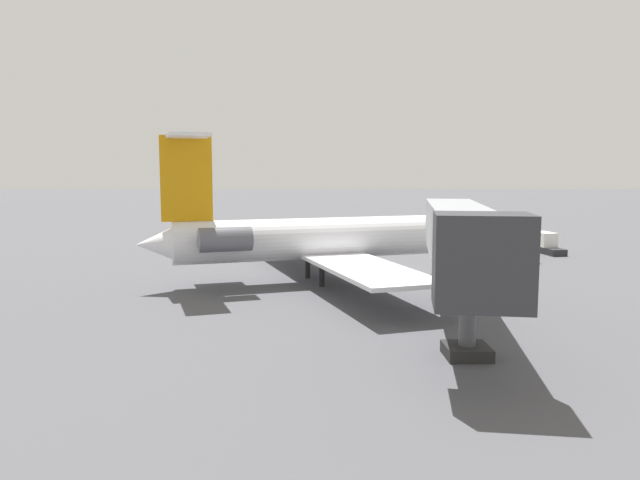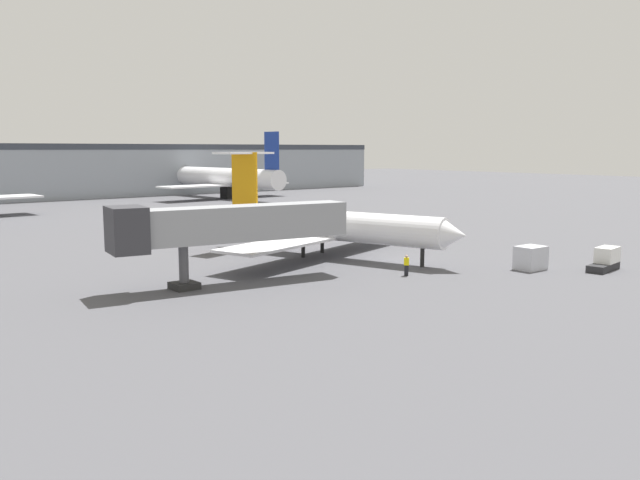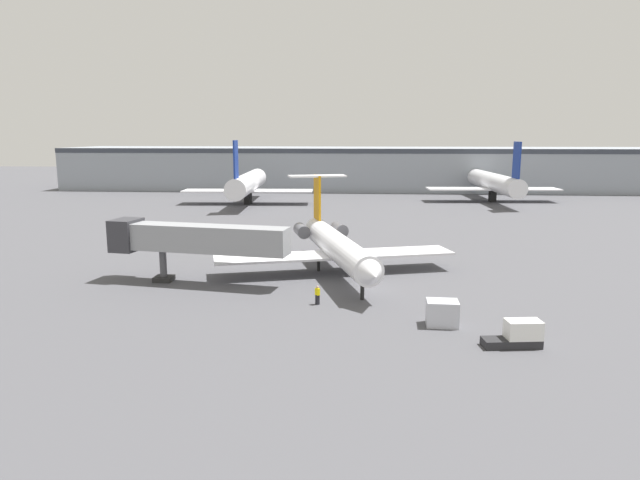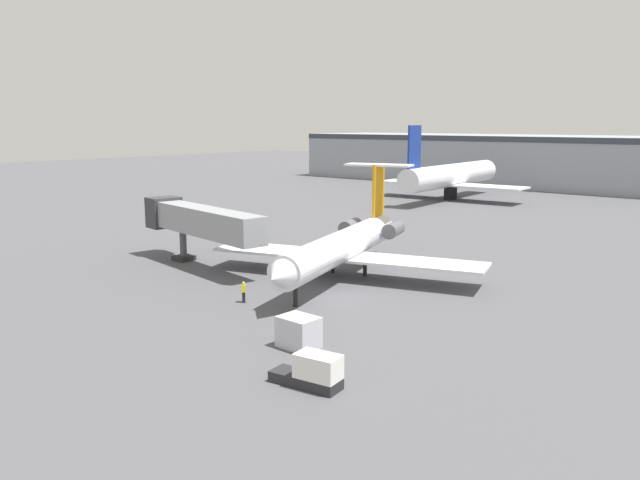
% 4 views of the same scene
% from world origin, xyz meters
% --- Properties ---
extents(ground_plane, '(400.00, 400.00, 0.10)m').
position_xyz_m(ground_plane, '(0.00, 0.00, -0.05)').
color(ground_plane, '#4C4C51').
extents(regional_jet, '(25.71, 26.50, 9.76)m').
position_xyz_m(regional_jet, '(-3.21, 6.19, 3.07)').
color(regional_jet, white).
rests_on(regional_jet, ground_plane).
extents(jet_bridge, '(18.44, 5.79, 6.17)m').
position_xyz_m(jet_bridge, '(-17.48, 0.86, 4.49)').
color(jet_bridge, gray).
rests_on(jet_bridge, ground_plane).
extents(ground_crew_marshaller, '(0.47, 0.47, 1.69)m').
position_xyz_m(ground_crew_marshaller, '(-4.15, -5.41, 0.86)').
color(ground_crew_marshaller, black).
rests_on(ground_crew_marshaller, ground_plane).
extents(baggage_tug_lead, '(4.15, 1.94, 1.90)m').
position_xyz_m(baggage_tug_lead, '(10.63, -14.25, 0.84)').
color(baggage_tug_lead, '#262628').
rests_on(baggage_tug_lead, ground_plane).
extents(cargo_container_uld, '(2.47, 1.94, 1.98)m').
position_xyz_m(cargo_container_uld, '(5.94, -10.15, 0.99)').
color(cargo_container_uld, silver).
rests_on(cargo_container_uld, ground_plane).
extents(parked_airliner_west_end, '(27.74, 32.84, 13.53)m').
position_xyz_m(parked_airliner_west_end, '(-25.14, 65.74, 4.36)').
color(parked_airliner_west_end, white).
rests_on(parked_airliner_west_end, ground_plane).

